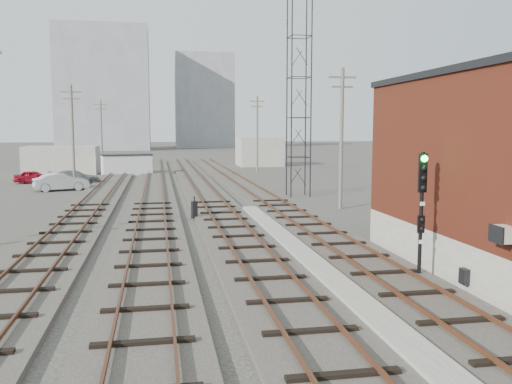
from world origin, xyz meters
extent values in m
plane|color=#282621|center=(0.00, 60.00, 0.00)|extent=(320.00, 320.00, 0.00)
cube|color=#332D28|center=(2.50, 39.00, 0.10)|extent=(3.20, 90.00, 0.20)
cube|color=#4C2816|center=(1.78, 39.00, 0.33)|extent=(0.07, 90.00, 0.12)
cube|color=#4C2816|center=(3.22, 39.00, 0.33)|extent=(0.07, 90.00, 0.12)
cube|color=#332D28|center=(-1.50, 39.00, 0.10)|extent=(3.20, 90.00, 0.20)
cube|color=#4C2816|center=(-2.22, 39.00, 0.33)|extent=(0.07, 90.00, 0.12)
cube|color=#4C2816|center=(-0.78, 39.00, 0.33)|extent=(0.07, 90.00, 0.12)
cube|color=#332D28|center=(-5.50, 39.00, 0.10)|extent=(3.20, 90.00, 0.20)
cube|color=#4C2816|center=(-6.22, 39.00, 0.33)|extent=(0.07, 90.00, 0.12)
cube|color=#4C2816|center=(-4.78, 39.00, 0.33)|extent=(0.07, 90.00, 0.12)
cube|color=#332D28|center=(-9.50, 39.00, 0.10)|extent=(3.20, 90.00, 0.20)
cube|color=#4C2816|center=(-10.22, 39.00, 0.33)|extent=(0.07, 90.00, 0.12)
cube|color=#4C2816|center=(-8.78, 39.00, 0.33)|extent=(0.07, 90.00, 0.12)
cube|color=gray|center=(0.50, 14.00, 0.13)|extent=(0.90, 28.00, 0.26)
cube|color=gray|center=(7.50, 12.00, 0.75)|extent=(6.00, 12.00, 1.50)
cube|color=beige|center=(4.28, 8.00, 2.25)|extent=(0.45, 0.62, 0.45)
cube|color=black|center=(4.40, 10.00, 0.50)|extent=(0.20, 0.35, 0.50)
cylinder|color=black|center=(4.75, 34.25, 7.50)|extent=(0.10, 0.10, 15.00)
cylinder|color=black|center=(6.25, 34.25, 7.50)|extent=(0.10, 0.10, 15.00)
cylinder|color=black|center=(4.75, 35.75, 7.50)|extent=(0.10, 0.10, 15.00)
cylinder|color=black|center=(6.25, 35.75, 7.50)|extent=(0.10, 0.10, 15.00)
cylinder|color=#595147|center=(-12.50, 45.00, 4.50)|extent=(0.24, 0.24, 9.00)
cube|color=#595147|center=(-12.50, 45.00, 8.40)|extent=(1.80, 0.12, 0.12)
cube|color=#595147|center=(-12.50, 45.00, 7.80)|extent=(1.40, 0.12, 0.12)
cylinder|color=#595147|center=(-12.50, 70.00, 4.50)|extent=(0.24, 0.24, 9.00)
cube|color=#595147|center=(-12.50, 70.00, 8.40)|extent=(1.80, 0.12, 0.12)
cube|color=#595147|center=(-12.50, 70.00, 7.80)|extent=(1.40, 0.12, 0.12)
cylinder|color=#595147|center=(6.50, 28.00, 4.50)|extent=(0.24, 0.24, 9.00)
cube|color=#595147|center=(6.50, 28.00, 8.40)|extent=(1.80, 0.12, 0.12)
cube|color=#595147|center=(6.50, 28.00, 7.80)|extent=(1.40, 0.12, 0.12)
cylinder|color=#595147|center=(6.50, 58.00, 4.50)|extent=(0.24, 0.24, 9.00)
cube|color=#595147|center=(6.50, 58.00, 8.40)|extent=(1.80, 0.12, 0.12)
cube|color=#595147|center=(6.50, 58.00, 7.80)|extent=(1.40, 0.12, 0.12)
cube|color=gray|center=(-18.00, 135.00, 15.00)|extent=(22.00, 14.00, 30.00)
cube|color=gray|center=(8.00, 150.00, 13.00)|extent=(16.00, 12.00, 26.00)
cube|color=gray|center=(-16.00, 60.00, 1.60)|extent=(8.00, 5.00, 3.20)
cube|color=gray|center=(9.00, 70.00, 2.00)|extent=(6.00, 6.00, 4.00)
cube|color=gray|center=(3.70, 11.64, 0.05)|extent=(0.40, 0.40, 0.10)
cylinder|color=black|center=(3.70, 11.64, 2.19)|extent=(0.13, 0.13, 4.37)
cube|color=black|center=(3.70, 11.62, 3.66)|extent=(0.28, 0.10, 1.31)
sphere|color=#0CE533|center=(3.70, 11.53, 4.16)|extent=(0.22, 0.22, 0.22)
sphere|color=black|center=(3.70, 11.53, 3.83)|extent=(0.22, 0.22, 0.22)
sphere|color=black|center=(3.70, 11.53, 3.50)|extent=(0.22, 0.22, 0.22)
sphere|color=black|center=(3.70, 11.53, 3.17)|extent=(0.22, 0.22, 0.22)
cube|color=black|center=(3.70, 11.62, 1.91)|extent=(0.24, 0.09, 0.60)
cube|color=white|center=(3.70, 11.56, 2.62)|extent=(0.17, 0.02, 0.13)
cube|color=white|center=(3.70, 11.56, 1.31)|extent=(0.17, 0.02, 0.13)
cube|color=black|center=(-3.12, 25.29, 0.59)|extent=(0.37, 0.37, 0.98)
cylinder|color=black|center=(-3.12, 25.29, 1.22)|extent=(0.08, 0.08, 0.29)
cube|color=silver|center=(-8.59, 57.11, 1.12)|extent=(5.73, 3.32, 2.24)
cube|color=black|center=(-8.59, 57.11, 2.29)|extent=(5.94, 3.54, 0.11)
imported|color=maroon|center=(-16.78, 49.08, 0.61)|extent=(3.61, 1.50, 1.22)
imported|color=#AEB2B6|center=(-13.16, 42.17, 0.73)|extent=(4.71, 2.89, 1.47)
imported|color=gray|center=(-12.74, 47.03, 0.67)|extent=(4.98, 3.23, 1.34)
camera|label=1|loc=(-5.07, -5.27, 5.13)|focal=38.00mm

